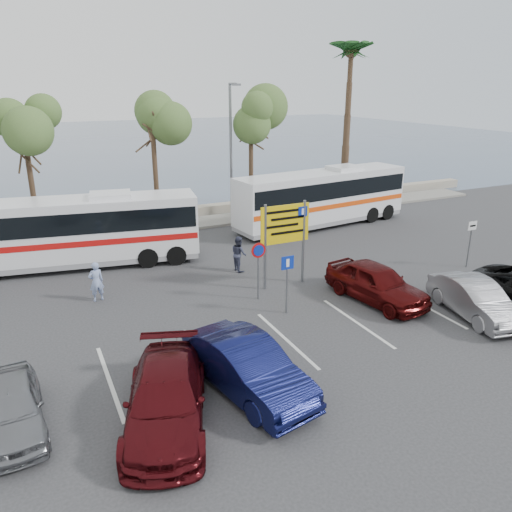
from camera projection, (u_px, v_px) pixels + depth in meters
name	position (u px, v px, depth m)	size (l,w,h in m)	color
ground	(302.00, 320.00, 18.09)	(120.00, 120.00, 0.00)	#2F2F32
kerb_strip	(184.00, 225.00, 30.00)	(44.00, 2.40, 0.15)	gray
seawall	(174.00, 214.00, 31.63)	(48.00, 0.80, 0.60)	gray
sea	(82.00, 145.00, 69.23)	(140.00, 140.00, 0.00)	#45576F
tree_left	(23.00, 128.00, 24.79)	(3.20, 3.20, 7.20)	#382619
tree_mid	(151.00, 112.00, 27.22)	(3.20, 3.20, 8.00)	#382619
tree_right	(251.00, 118.00, 29.82)	(3.20, 3.20, 7.40)	#382619
palm_tree	(351.00, 54.00, 31.45)	(4.80, 4.80, 11.20)	#382619
street_lamp_right	(231.00, 147.00, 29.32)	(0.45, 1.15, 8.01)	slate
direction_sign	(285.00, 230.00, 20.42)	(2.20, 0.12, 3.60)	slate
sign_no_stop	(258.00, 262.00, 19.36)	(0.60, 0.08, 2.35)	slate
sign_parking	(287.00, 276.00, 18.20)	(0.50, 0.07, 2.25)	slate
sign_taxi	(471.00, 238.00, 22.88)	(0.50, 0.07, 2.20)	slate
lane_markings	(287.00, 339.00, 16.77)	(12.02, 4.20, 0.01)	silver
coach_bus_left	(77.00, 234.00, 22.94)	(11.17, 4.17, 3.41)	white
coach_bus_right	(322.00, 199.00, 29.56)	(11.28, 3.62, 3.45)	white
car_silver_a	(11.00, 408.00, 12.21)	(1.48, 3.67, 1.25)	slate
car_blue	(247.00, 367.00, 13.71)	(1.61, 4.62, 1.52)	#0D1140
car_maroon	(166.00, 399.00, 12.44)	(1.95, 4.80, 1.39)	#470B0F
car_red	(376.00, 283.00, 19.48)	(1.79, 4.46, 1.52)	#470A0A
car_silver_b	(475.00, 299.00, 18.21)	(1.44, 4.13, 1.36)	gray
pedestrian_near	(96.00, 281.00, 19.49)	(0.58, 0.38, 1.60)	#8D9FCE
pedestrian_far	(239.00, 254.00, 22.64)	(0.79, 0.61, 1.62)	#34384F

